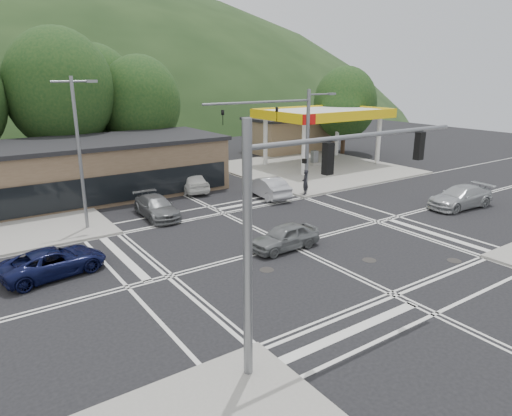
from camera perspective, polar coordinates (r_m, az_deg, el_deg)
ground at (r=25.41m, az=4.20°, el=-4.62°), size 120.00×120.00×0.00m
sidewalk_ne at (r=45.77m, az=7.17°, el=4.95°), size 16.00×16.00×0.15m
gas_station_canopy at (r=47.12m, az=8.42°, el=11.34°), size 12.32×8.34×5.75m
convenience_store at (r=56.20m, az=4.27°, el=9.06°), size 10.00×6.00×3.80m
commercial_row at (r=36.79m, az=-23.07°, el=3.99°), size 24.00×8.00×4.00m
hill_north at (r=109.82m, az=-27.07°, el=9.96°), size 252.00×126.00×140.00m
tree_n_b at (r=43.37m, az=-23.33°, el=13.43°), size 9.00×9.00×12.98m
tree_n_c at (r=45.39m, az=-14.31°, el=12.66°), size 7.60×7.60×10.87m
tree_n_e at (r=48.23m, az=-19.52°, el=13.22°), size 8.40×8.40×11.98m
tree_ne at (r=54.80m, az=11.07°, el=12.76°), size 7.20×7.20×9.99m
streetlight_nw at (r=28.47m, az=-21.17°, el=7.14°), size 2.50×0.25×9.00m
signal_mast_ne at (r=34.70m, az=4.90°, el=9.72°), size 11.65×0.30×8.00m
signal_mast_sw at (r=13.92m, az=5.15°, el=-0.35°), size 9.14×0.28×8.00m
car_blue_west at (r=23.48m, az=-23.95°, el=-6.17°), size 5.01×2.87×1.31m
car_grey_center at (r=24.61m, az=3.61°, el=-3.62°), size 4.06×1.70×1.37m
car_silver_east at (r=35.22m, az=24.18°, el=1.27°), size 5.39×2.55×1.52m
car_queue_a at (r=34.92m, az=1.42°, el=2.66°), size 2.22×4.93×1.57m
car_queue_b at (r=37.07m, az=-8.18°, el=3.36°), size 2.65×5.04×1.63m
car_northbound at (r=30.70m, az=-12.35°, el=0.13°), size 2.10×4.81×1.38m
pedestrian at (r=35.21m, az=6.16°, el=3.23°), size 0.83×0.79×1.92m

